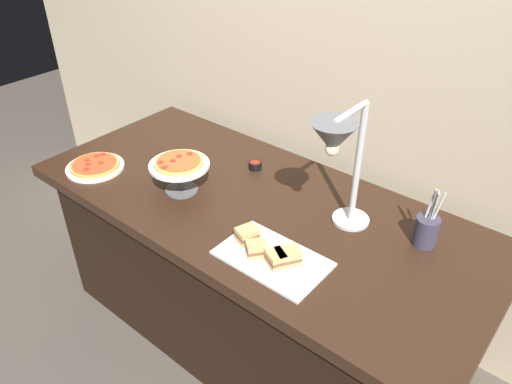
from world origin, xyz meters
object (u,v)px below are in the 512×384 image
(sauce_cup_near, at_px, (255,165))
(sandwich_platter, at_px, (270,254))
(pizza_plate_center, at_px, (179,167))
(utensil_holder, at_px, (426,230))
(pizza_plate_front, at_px, (95,166))
(heat_lamp, at_px, (338,148))

(sauce_cup_near, bearing_deg, sandwich_platter, -45.59)
(pizza_plate_center, xyz_separation_m, utensil_holder, (0.91, 0.31, -0.05))
(pizza_plate_center, distance_m, sauce_cup_near, 0.36)
(pizza_plate_center, xyz_separation_m, sandwich_platter, (0.54, -0.10, -0.09))
(pizza_plate_front, relative_size, sandwich_platter, 0.68)
(sauce_cup_near, distance_m, utensil_holder, 0.79)
(pizza_plate_center, bearing_deg, utensil_holder, 18.77)
(pizza_plate_center, xyz_separation_m, sauce_cup_near, (0.12, 0.33, -0.09))
(sandwich_platter, bearing_deg, utensil_holder, 47.83)
(heat_lamp, bearing_deg, pizza_plate_center, -170.60)
(heat_lamp, relative_size, sauce_cup_near, 8.56)
(pizza_plate_center, height_order, utensil_holder, utensil_holder)
(utensil_holder, bearing_deg, sauce_cup_near, 178.75)
(sandwich_platter, distance_m, utensil_holder, 0.55)
(heat_lamp, height_order, sauce_cup_near, heat_lamp)
(pizza_plate_front, distance_m, utensil_holder, 1.40)
(pizza_plate_front, relative_size, utensil_holder, 1.11)
(sauce_cup_near, bearing_deg, heat_lamp, -22.99)
(heat_lamp, height_order, pizza_plate_center, heat_lamp)
(heat_lamp, relative_size, utensil_holder, 2.15)
(heat_lamp, distance_m, sauce_cup_near, 0.67)
(sandwich_platter, height_order, utensil_holder, utensil_holder)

